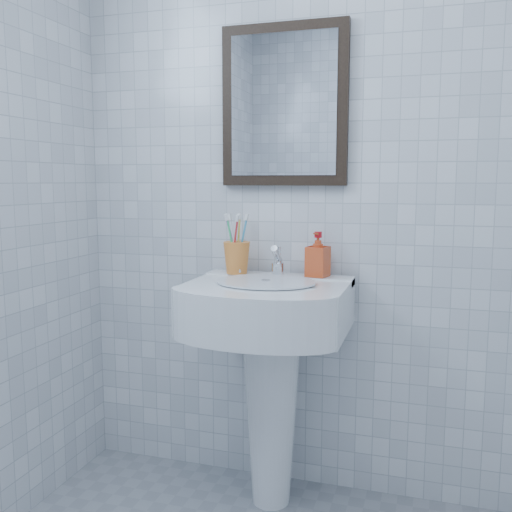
% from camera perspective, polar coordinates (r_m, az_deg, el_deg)
% --- Properties ---
extents(wall_back, '(2.20, 0.02, 2.50)m').
position_cam_1_polar(wall_back, '(2.25, 8.72, 7.23)').
color(wall_back, white).
rests_on(wall_back, ground).
extents(washbasin, '(0.58, 0.43, 0.90)m').
position_cam_1_polar(washbasin, '(2.19, 1.38, -9.87)').
color(washbasin, white).
rests_on(washbasin, ground).
extents(faucet, '(0.05, 0.11, 0.12)m').
position_cam_1_polar(faucet, '(2.22, 2.16, -0.73)').
color(faucet, silver).
rests_on(faucet, washbasin).
extents(toothbrush_cup, '(0.13, 0.13, 0.13)m').
position_cam_1_polar(toothbrush_cup, '(2.26, -1.94, -0.17)').
color(toothbrush_cup, orange).
rests_on(toothbrush_cup, washbasin).
extents(soap_dispenser, '(0.09, 0.09, 0.17)m').
position_cam_1_polar(soap_dispenser, '(2.20, 6.21, 0.17)').
color(soap_dispenser, red).
rests_on(soap_dispenser, washbasin).
extents(wall_mirror, '(0.50, 0.04, 0.62)m').
position_cam_1_polar(wall_mirror, '(2.30, 2.82, 14.82)').
color(wall_mirror, black).
rests_on(wall_mirror, wall_back).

